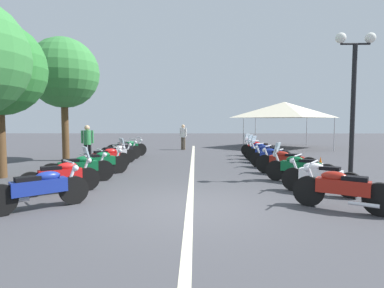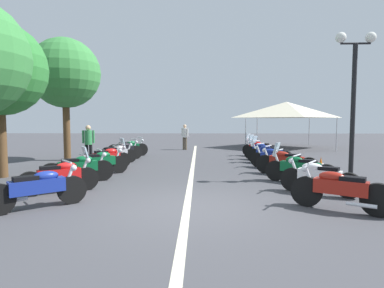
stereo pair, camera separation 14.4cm
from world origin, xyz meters
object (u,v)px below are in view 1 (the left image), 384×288
at_px(motorcycle_right_row_7, 258,148).
at_px(roadside_tree_2, 64,73).
at_px(motorcycle_left_row_4, 107,157).
at_px(street_lamp_twin_globe, 354,80).
at_px(motorcycle_right_row_6, 262,150).
at_px(motorcycle_left_row_0, 40,188).
at_px(motorcycle_right_row_1, 320,177).
at_px(motorcycle_left_row_2, 79,168).
at_px(motorcycle_left_row_7, 127,148).
at_px(motorcycle_right_row_2, 299,168).
at_px(bystander_0, 183,135).
at_px(motorcycle_left_row_5, 115,154).
at_px(event_tent, 284,110).
at_px(motorcycle_left_row_6, 121,150).
at_px(motorcycle_right_row_0, 342,189).
at_px(motorcycle_right_row_4, 273,157).
at_px(motorcycle_left_row_1, 62,176).
at_px(bystander_1, 87,141).
at_px(traffic_cone_2, 320,166).
at_px(motorcycle_right_row_5, 268,153).
at_px(motorcycle_left_row_3, 99,162).
at_px(motorcycle_right_row_3, 286,162).

relative_size(motorcycle_right_row_7, roadside_tree_2, 0.29).
relative_size(motorcycle_left_row_4, street_lamp_twin_globe, 0.37).
bearing_deg(motorcycle_right_row_6, motorcycle_left_row_0, 89.34).
bearing_deg(motorcycle_right_row_1, motorcycle_left_row_2, 22.58).
height_order(motorcycle_left_row_2, motorcycle_right_row_1, motorcycle_left_row_2).
xyz_separation_m(motorcycle_left_row_7, roadside_tree_2, (-1.64, 2.57, 3.63)).
relative_size(motorcycle_left_row_0, motorcycle_right_row_6, 1.00).
height_order(motorcycle_right_row_1, street_lamp_twin_globe, street_lamp_twin_globe).
xyz_separation_m(motorcycle_right_row_1, motorcycle_right_row_2, (1.47, 0.04, 0.01)).
xyz_separation_m(street_lamp_twin_globe, bystander_0, (10.62, 5.69, -2.20)).
height_order(motorcycle_left_row_5, event_tent, event_tent).
relative_size(motorcycle_left_row_6, motorcycle_right_row_0, 0.96).
bearing_deg(motorcycle_right_row_4, motorcycle_right_row_7, -54.52).
bearing_deg(motorcycle_right_row_0, motorcycle_left_row_2, 9.50).
distance_m(motorcycle_left_row_1, motorcycle_right_row_1, 6.70).
xyz_separation_m(motorcycle_right_row_0, motorcycle_right_row_4, (5.86, -0.00, -0.02)).
height_order(motorcycle_left_row_4, motorcycle_right_row_4, motorcycle_left_row_4).
bearing_deg(motorcycle_right_row_0, motorcycle_right_row_4, -56.90).
height_order(motorcycle_left_row_6, motorcycle_right_row_6, motorcycle_right_row_6).
distance_m(motorcycle_left_row_1, motorcycle_left_row_5, 5.71).
relative_size(roadside_tree_2, event_tent, 1.05).
relative_size(motorcycle_right_row_2, event_tent, 0.34).
bearing_deg(roadside_tree_2, motorcycle_right_row_6, -88.88).
xyz_separation_m(motorcycle_right_row_2, bystander_0, (10.97, 3.97, 0.49)).
height_order(motorcycle_right_row_0, motorcycle_right_row_6, motorcycle_right_row_6).
relative_size(motorcycle_right_row_1, bystander_1, 1.03).
bearing_deg(motorcycle_left_row_5, bystander_1, 143.10).
bearing_deg(traffic_cone_2, motorcycle_right_row_7, 12.45).
distance_m(motorcycle_left_row_0, event_tent, 18.45).
xyz_separation_m(motorcycle_left_row_2, roadside_tree_2, (5.41, 2.62, 3.64)).
relative_size(motorcycle_left_row_0, motorcycle_left_row_6, 0.98).
bearing_deg(motorcycle_right_row_6, street_lamp_twin_globe, 145.03).
height_order(traffic_cone_2, bystander_0, bystander_0).
relative_size(motorcycle_right_row_2, roadside_tree_2, 0.33).
xyz_separation_m(motorcycle_left_row_7, event_tent, (5.71, -9.81, 2.18)).
bearing_deg(traffic_cone_2, event_tent, -8.97).
relative_size(motorcycle_right_row_4, street_lamp_twin_globe, 0.37).
xyz_separation_m(motorcycle_left_row_2, bystander_0, (11.04, -2.75, 0.50)).
distance_m(motorcycle_right_row_0, motorcycle_right_row_4, 5.86).
relative_size(motorcycle_right_row_1, motorcycle_right_row_5, 1.00).
relative_size(motorcycle_left_row_3, event_tent, 0.33).
distance_m(motorcycle_left_row_5, bystander_1, 1.33).
xyz_separation_m(motorcycle_right_row_5, bystander_0, (6.68, 3.97, 0.49)).
relative_size(motorcycle_left_row_6, motorcycle_right_row_3, 0.88).
bearing_deg(motorcycle_right_row_6, roadside_tree_2, 37.91).
xyz_separation_m(motorcycle_left_row_1, motorcycle_right_row_1, (-0.01, -6.70, -0.01)).
bearing_deg(street_lamp_twin_globe, bystander_0, 28.17).
bearing_deg(motorcycle_right_row_6, motorcycle_right_row_4, 124.71).
xyz_separation_m(motorcycle_left_row_0, event_tent, (15.65, -9.53, 2.19)).
height_order(motorcycle_left_row_1, motorcycle_right_row_0, motorcycle_left_row_1).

